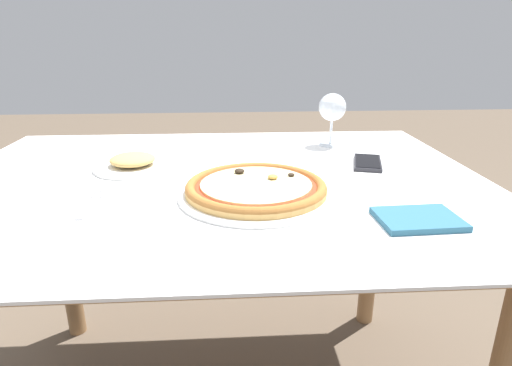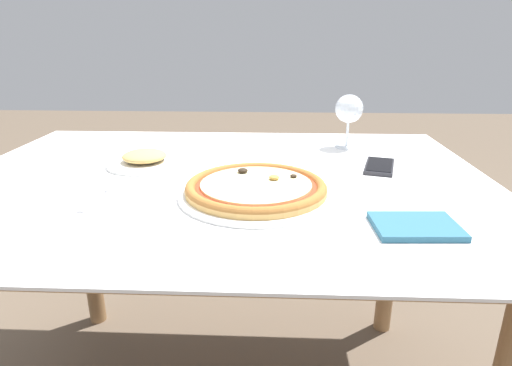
% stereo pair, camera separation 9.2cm
% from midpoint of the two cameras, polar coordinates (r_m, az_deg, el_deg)
% --- Properties ---
extents(dining_table, '(1.31, 0.98, 0.72)m').
position_cam_midpoint_polar(dining_table, '(1.08, -7.74, -3.65)').
color(dining_table, '#997047').
rests_on(dining_table, ground_plane).
extents(pizza_plate, '(0.34, 0.34, 0.04)m').
position_cam_midpoint_polar(pizza_plate, '(0.92, -2.85, -0.81)').
color(pizza_plate, white).
rests_on(pizza_plate, dining_table).
extents(fork, '(0.03, 0.17, 0.00)m').
position_cam_midpoint_polar(fork, '(0.97, -23.48, -2.33)').
color(fork, silver).
rests_on(fork, dining_table).
extents(wine_glass_far_left, '(0.08, 0.08, 0.16)m').
position_cam_midpoint_polar(wine_glass_far_left, '(1.34, 8.20, 9.77)').
color(wine_glass_far_left, silver).
rests_on(wine_glass_far_left, dining_table).
extents(cell_phone, '(0.11, 0.16, 0.01)m').
position_cam_midpoint_polar(cell_phone, '(1.17, 12.51, 2.65)').
color(cell_phone, '#232328').
rests_on(cell_phone, dining_table).
extents(side_plate, '(0.20, 0.20, 0.04)m').
position_cam_midpoint_polar(side_plate, '(1.17, -18.29, 2.50)').
color(side_plate, white).
rests_on(side_plate, dining_table).
extents(napkin_folded, '(0.15, 0.12, 0.01)m').
position_cam_midpoint_polar(napkin_folded, '(0.84, 17.94, -4.66)').
color(napkin_folded, '#2D607A').
rests_on(napkin_folded, dining_table).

